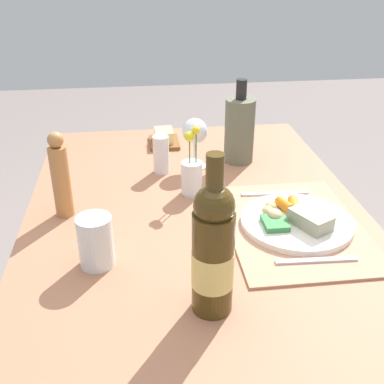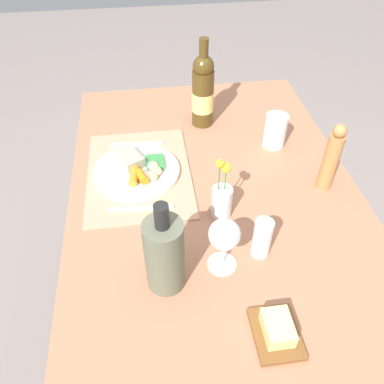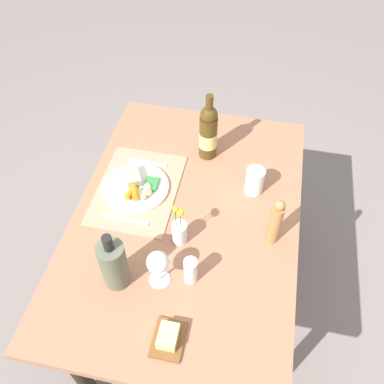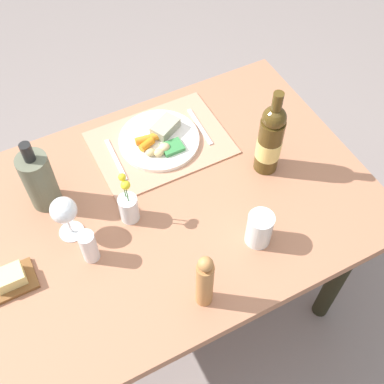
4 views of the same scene
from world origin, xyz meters
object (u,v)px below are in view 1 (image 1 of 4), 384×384
(dinner_plate, at_px, (296,220))
(fork, at_px, (316,260))
(wine_bottle, at_px, (213,251))
(pepper_mill, at_px, (61,176))
(salt_shaker, at_px, (161,154))
(dining_table, at_px, (197,246))
(butter_dish, at_px, (164,138))
(wine_glass, at_px, (195,133))
(water_tumbler, at_px, (96,244))
(flower_vase, at_px, (193,174))
(knife, at_px, (275,193))
(cooler_bottle, at_px, (239,129))

(dinner_plate, xyz_separation_m, fork, (-0.15, 0.00, -0.01))
(wine_bottle, bearing_deg, pepper_mill, 38.58)
(salt_shaker, distance_m, pepper_mill, 0.35)
(dining_table, height_order, dinner_plate, dinner_plate)
(butter_dish, relative_size, pepper_mill, 0.58)
(salt_shaker, bearing_deg, fork, -149.36)
(dining_table, relative_size, pepper_mill, 5.76)
(butter_dish, relative_size, salt_shaker, 1.13)
(wine_bottle, bearing_deg, wine_glass, -4.49)
(wine_glass, height_order, water_tumbler, wine_glass)
(fork, relative_size, pepper_mill, 0.81)
(fork, bearing_deg, flower_vase, 34.64)
(flower_vase, height_order, pepper_mill, pepper_mill)
(knife, relative_size, pepper_mill, 0.83)
(knife, distance_m, cooler_bottle, 0.27)
(wine_glass, relative_size, wine_bottle, 0.49)
(dinner_plate, height_order, fork, dinner_plate)
(dinner_plate, bearing_deg, flower_vase, 47.72)
(fork, height_order, flower_vase, flower_vase)
(salt_shaker, xyz_separation_m, wine_glass, (0.03, -0.10, 0.05))
(pepper_mill, bearing_deg, wine_glass, -55.75)
(cooler_bottle, bearing_deg, dinner_plate, -172.28)
(dining_table, bearing_deg, wine_bottle, 176.84)
(butter_dish, bearing_deg, salt_shaker, 173.91)
(knife, distance_m, wine_bottle, 0.51)
(butter_dish, height_order, salt_shaker, salt_shaker)
(dining_table, xyz_separation_m, water_tumbler, (-0.19, 0.24, 0.15))
(salt_shaker, distance_m, flower_vase, 0.17)
(dining_table, bearing_deg, pepper_mill, 82.69)
(fork, relative_size, wine_glass, 1.16)
(wine_bottle, bearing_deg, salt_shaker, 4.97)
(salt_shaker, xyz_separation_m, flower_vase, (-0.15, -0.08, 0.00))
(wine_bottle, bearing_deg, flower_vase, -2.72)
(knife, xyz_separation_m, flower_vase, (0.04, 0.22, 0.05))
(butter_dish, height_order, flower_vase, flower_vase)
(fork, xyz_separation_m, salt_shaker, (0.51, 0.30, 0.05))
(butter_dish, height_order, wine_glass, wine_glass)
(wine_bottle, height_order, pepper_mill, wine_bottle)
(butter_dish, bearing_deg, wine_glass, -158.03)
(cooler_bottle, bearing_deg, water_tumbler, 140.52)
(salt_shaker, distance_m, wine_glass, 0.12)
(dining_table, xyz_separation_m, wine_glass, (0.29, -0.03, 0.21))
(fork, relative_size, butter_dish, 1.40)
(wine_glass, height_order, pepper_mill, pepper_mill)
(knife, relative_size, flower_vase, 0.95)
(fork, relative_size, water_tumbler, 1.56)
(wine_bottle, bearing_deg, dinner_plate, -43.62)
(dining_table, height_order, water_tumbler, water_tumbler)
(knife, distance_m, wine_glass, 0.31)
(fork, bearing_deg, dinner_plate, 1.62)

